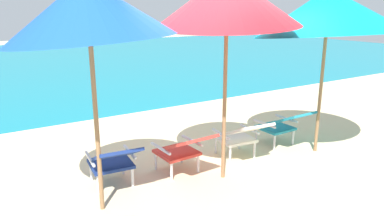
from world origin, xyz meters
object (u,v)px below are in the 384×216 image
lounge_chair_near_right (242,135)px  beach_umbrella_left (88,10)px  lounge_chair_near_left (184,148)px  lounge_chair_far_right (283,123)px  lounge_chair_far_left (114,160)px  beach_umbrella_right (328,12)px  beach_umbrella_center (227,0)px

lounge_chair_near_right → beach_umbrella_left: size_ratio=0.36×
lounge_chair_near_left → lounge_chair_far_right: (1.94, 0.06, 0.00)m
lounge_chair_far_left → lounge_chair_near_right: size_ratio=1.00×
beach_umbrella_left → lounge_chair_far_left: bearing=51.2°
lounge_chair_near_left → beach_umbrella_right: bearing=-9.0°
lounge_chair_near_right → beach_umbrella_right: beach_umbrella_right is taller
beach_umbrella_left → beach_umbrella_right: 3.51m
lounge_chair_near_left → beach_umbrella_left: (-1.24, -0.25, 1.82)m
lounge_chair_far_left → beach_umbrella_left: bearing=-128.8°
lounge_chair_near_right → beach_umbrella_center: bearing=-150.8°
beach_umbrella_right → lounge_chair_near_right: bearing=164.0°
beach_umbrella_right → lounge_chair_far_right: bearing=127.9°
beach_umbrella_left → beach_umbrella_center: size_ratio=0.97×
lounge_chair_near_left → beach_umbrella_left: 2.22m
beach_umbrella_left → beach_umbrella_center: 1.67m
lounge_chair_far_right → beach_umbrella_center: 2.48m
lounge_chair_far_left → lounge_chair_near_left: bearing=-7.5°
beach_umbrella_left → beach_umbrella_right: beach_umbrella_right is taller
lounge_chair_far_left → beach_umbrella_left: size_ratio=0.35×
lounge_chair_near_left → beach_umbrella_right: 2.90m
lounge_chair_near_left → lounge_chair_far_right: 1.94m
lounge_chair_far_right → lounge_chair_near_right: bearing=-176.4°
lounge_chair_far_left → lounge_chair_near_left: size_ratio=1.03×
beach_umbrella_left → beach_umbrella_right: bearing=-1.8°
lounge_chair_far_left → beach_umbrella_right: beach_umbrella_right is taller
lounge_chair_near_left → lounge_chair_far_right: same height
lounge_chair_near_right → beach_umbrella_left: beach_umbrella_left is taller
lounge_chair_far_left → beach_umbrella_center: size_ratio=0.34×
lounge_chair_far_right → lounge_chair_near_left: bearing=-178.4°
lounge_chair_far_left → lounge_chair_far_right: same height
lounge_chair_far_left → beach_umbrella_left: beach_umbrella_left is taller
lounge_chair_near_left → beach_umbrella_center: 2.00m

